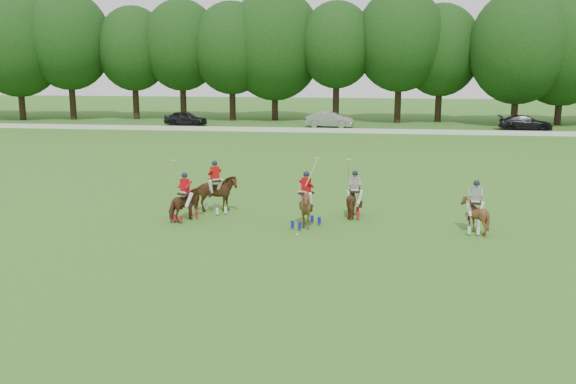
# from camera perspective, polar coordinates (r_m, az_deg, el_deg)

# --- Properties ---
(ground) EXTENTS (180.00, 180.00, 0.00)m
(ground) POSITION_cam_1_polar(r_m,az_deg,el_deg) (23.75, -2.25, -5.37)
(ground) COLOR #2B631C
(ground) RESTS_ON ground
(tree_line) EXTENTS (117.98, 14.32, 14.75)m
(tree_line) POSITION_cam_1_polar(r_m,az_deg,el_deg) (70.49, 4.61, 12.88)
(tree_line) COLOR black
(tree_line) RESTS_ON ground
(boundary_rail) EXTENTS (120.00, 0.10, 0.44)m
(boundary_rail) POSITION_cam_1_polar(r_m,az_deg,el_deg) (60.86, 3.75, 5.49)
(boundary_rail) COLOR white
(boundary_rail) RESTS_ON ground
(car_left) EXTENTS (4.58, 2.17, 1.51)m
(car_left) POSITION_cam_1_polar(r_m,az_deg,el_deg) (67.91, -9.07, 6.49)
(car_left) COLOR black
(car_left) RESTS_ON ground
(car_mid) EXTENTS (4.90, 2.23, 1.56)m
(car_mid) POSITION_cam_1_polar(r_m,az_deg,el_deg) (65.29, 3.72, 6.42)
(car_mid) COLOR #A0A0A5
(car_mid) RESTS_ON ground
(car_right) EXTENTS (5.20, 2.47, 1.47)m
(car_right) POSITION_cam_1_polar(r_m,az_deg,el_deg) (66.83, 20.34, 5.79)
(car_right) COLOR black
(car_right) RESTS_ON ground
(polo_red_a) EXTENTS (1.43, 1.85, 2.69)m
(polo_red_a) POSITION_cam_1_polar(r_m,az_deg,el_deg) (28.36, -9.11, -1.04)
(polo_red_a) COLOR #482513
(polo_red_a) RESTS_ON ground
(polo_red_b) EXTENTS (2.26, 2.22, 2.43)m
(polo_red_b) POSITION_cam_1_polar(r_m,az_deg,el_deg) (29.65, -6.48, -0.16)
(polo_red_b) COLOR #482513
(polo_red_b) RESTS_ON ground
(polo_red_c) EXTENTS (2.02, 2.06, 2.94)m
(polo_red_c) POSITION_cam_1_polar(r_m,az_deg,el_deg) (26.92, 1.62, -1.35)
(polo_red_c) COLOR #482513
(polo_red_c) RESTS_ON ground
(polo_stripe_a) EXTENTS (1.03, 1.67, 2.66)m
(polo_stripe_a) POSITION_cam_1_polar(r_m,az_deg,el_deg) (28.80, 5.93, -0.79)
(polo_stripe_a) COLOR #482513
(polo_stripe_a) RESTS_ON ground
(polo_stripe_b) EXTENTS (1.36, 1.49, 2.18)m
(polo_stripe_b) POSITION_cam_1_polar(r_m,az_deg,el_deg) (27.24, 16.26, -1.90)
(polo_stripe_b) COLOR #482513
(polo_stripe_b) RESTS_ON ground
(polo_ball) EXTENTS (0.09, 0.09, 0.09)m
(polo_ball) POSITION_cam_1_polar(r_m,az_deg,el_deg) (25.86, 0.82, -3.81)
(polo_ball) COLOR white
(polo_ball) RESTS_ON ground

